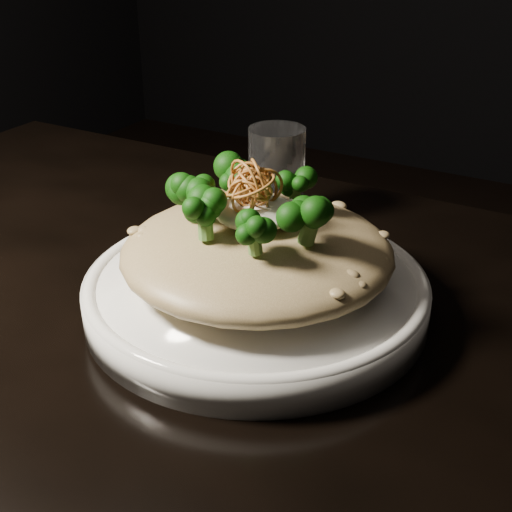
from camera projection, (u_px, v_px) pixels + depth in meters
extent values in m
cube|color=black|center=(157.00, 341.00, 0.65)|extent=(1.10, 0.80, 0.04)
cylinder|color=black|center=(66.00, 350.00, 1.28)|extent=(0.05, 0.05, 0.71)
cylinder|color=white|center=(256.00, 294.00, 0.65)|extent=(0.31, 0.31, 0.03)
ellipsoid|color=brown|center=(257.00, 251.00, 0.63)|extent=(0.24, 0.24, 0.05)
ellipsoid|color=white|center=(256.00, 212.00, 0.62)|extent=(0.07, 0.07, 0.02)
cylinder|color=white|center=(276.00, 177.00, 0.80)|extent=(0.07, 0.07, 0.11)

